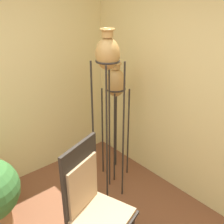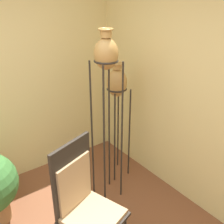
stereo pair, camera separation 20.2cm
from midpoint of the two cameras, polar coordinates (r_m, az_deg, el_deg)
The scene contains 4 objects.
wall_right at distance 2.79m, azimuth 21.13°, elevation 2.88°, with size 0.06×7.79×2.70m.
vase_stand_tall at distance 2.65m, azimuth -3.17°, elevation 10.52°, with size 0.26×0.26×2.00m.
vase_stand_medium at distance 3.17m, azimuth -1.06°, elevation 5.53°, with size 0.26×0.26×1.56m.
chair at distance 2.39m, azimuth -6.76°, elevation -18.89°, with size 0.60×0.60×1.20m.
Camera 1 is at (-0.50, -1.11, 2.31)m, focal length 42.00 mm.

